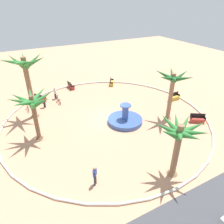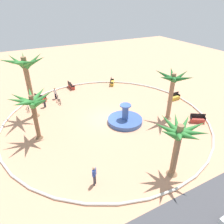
{
  "view_description": "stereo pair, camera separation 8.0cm",
  "coord_description": "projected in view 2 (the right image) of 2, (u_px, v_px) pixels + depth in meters",
  "views": [
    {
      "loc": [
        8.92,
        18.12,
        12.27
      ],
      "look_at": [
        -0.44,
        0.48,
        1.0
      ],
      "focal_mm": 33.5,
      "sensor_mm": 36.0,
      "label": 1
    },
    {
      "loc": [
        8.85,
        18.15,
        12.27
      ],
      "look_at": [
        -0.44,
        0.48,
        1.0
      ],
      "focal_mm": 33.5,
      "sensor_mm": 36.0,
      "label": 2
    }
  ],
  "objects": [
    {
      "name": "bench_west",
      "position": [
        71.0,
        86.0,
        31.04
      ],
      "size": [
        0.61,
        1.63,
        1.0
      ],
      "color": "#B73D33",
      "rests_on": "ground"
    },
    {
      "name": "person_pedestrian_stroll",
      "position": [
        94.0,
        175.0,
        15.01
      ],
      "size": [
        0.4,
        0.4,
        1.71
      ],
      "color": "#33333D",
      "rests_on": "ground"
    },
    {
      "name": "bench_north",
      "position": [
        112.0,
        83.0,
        32.31
      ],
      "size": [
        1.26,
        1.63,
        1.0
      ],
      "color": "gold",
      "rests_on": "ground"
    },
    {
      "name": "palm_tree_near_fountain",
      "position": [
        172.0,
        84.0,
        21.64
      ],
      "size": [
        4.11,
        3.91,
        5.57
      ],
      "color": "#8E6B4C",
      "rests_on": "ground"
    },
    {
      "name": "palm_tree_mid_plaza",
      "position": [
        32.0,
        104.0,
        18.63
      ],
      "size": [
        4.09,
        3.99,
        4.82
      ],
      "color": "brown",
      "rests_on": "ground"
    },
    {
      "name": "bench_southwest",
      "position": [
        41.0,
        99.0,
        27.38
      ],
      "size": [
        1.32,
        1.6,
        1.0
      ],
      "color": "#B73D33",
      "rests_on": "ground"
    },
    {
      "name": "bicycle_by_lamppost",
      "position": [
        28.0,
        107.0,
        25.28
      ],
      "size": [
        0.44,
        1.72,
        0.94
      ],
      "color": "black",
      "rests_on": "ground"
    },
    {
      "name": "palm_tree_by_curb",
      "position": [
        26.0,
        72.0,
        21.55
      ],
      "size": [
        4.45,
        4.5,
        7.1
      ],
      "color": "brown",
      "rests_on": "ground"
    },
    {
      "name": "person_cyclist_photo",
      "position": [
        55.0,
        93.0,
        27.68
      ],
      "size": [
        0.34,
        0.48,
        1.59
      ],
      "color": "#33333D",
      "rests_on": "ground"
    },
    {
      "name": "ground_plane",
      "position": [
        107.0,
        119.0,
        23.61
      ],
      "size": [
        80.0,
        80.0,
        0.0
      ],
      "primitive_type": "plane",
      "color": "tan"
    },
    {
      "name": "bench_southeast",
      "position": [
        174.0,
        98.0,
        27.62
      ],
      "size": [
        1.6,
        0.52,
        1.0
      ],
      "color": "gold",
      "rests_on": "ground"
    },
    {
      "name": "bicycle_red_frame",
      "position": [
        59.0,
        100.0,
        26.92
      ],
      "size": [
        0.44,
        1.72,
        0.94
      ],
      "color": "black",
      "rests_on": "ground"
    },
    {
      "name": "bench_east",
      "position": [
        197.0,
        120.0,
        22.77
      ],
      "size": [
        1.62,
        1.28,
        1.0
      ],
      "color": "#B73D33",
      "rests_on": "ground"
    },
    {
      "name": "fountain",
      "position": [
        125.0,
        120.0,
        22.83
      ],
      "size": [
        3.79,
        3.79,
        2.15
      ],
      "color": "#38569E",
      "rests_on": "ground"
    },
    {
      "name": "plaza_curb",
      "position": [
        107.0,
        118.0,
        23.56
      ],
      "size": [
        22.52,
        22.52,
        0.2
      ],
      "primitive_type": "torus",
      "color": "silver",
      "rests_on": "ground"
    },
    {
      "name": "person_cyclist_helmet",
      "position": [
        44.0,
        100.0,
        25.6
      ],
      "size": [
        0.39,
        0.42,
        1.68
      ],
      "color": "#33333D",
      "rests_on": "ground"
    },
    {
      "name": "palm_tree_far_side",
      "position": [
        179.0,
        136.0,
        14.59
      ],
      "size": [
        3.67,
        3.78,
        4.8
      ],
      "color": "#8E6B4C",
      "rests_on": "ground"
    }
  ]
}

